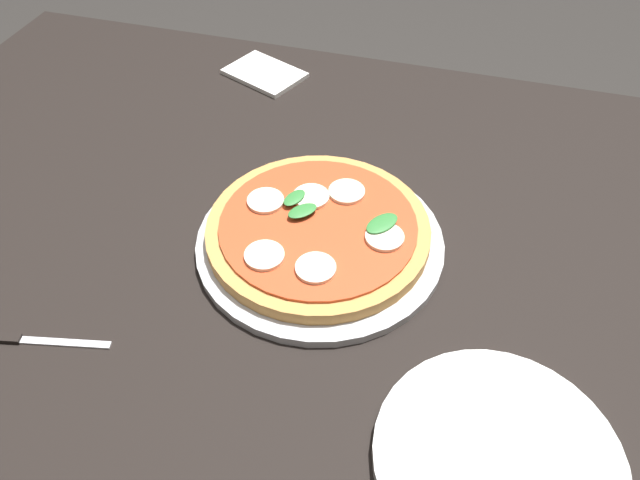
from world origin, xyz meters
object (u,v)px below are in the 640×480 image
at_px(pizza, 318,229).
at_px(knife, 19,339).
at_px(plate_white, 498,460).
at_px(napkin, 265,74).
at_px(serving_tray, 320,242).
at_px(dining_table, 276,291).

xyz_separation_m(pizza, knife, (0.28, 0.24, -0.02)).
bearing_deg(plate_white, napkin, -53.03).
height_order(serving_tray, plate_white, plate_white).
distance_m(dining_table, pizza, 0.14).
bearing_deg(dining_table, pizza, -165.95).
bearing_deg(serving_tray, plate_white, 136.64).
height_order(dining_table, knife, knife).
height_order(pizza, knife, pizza).
relative_size(plate_white, napkin, 1.84).
bearing_deg(serving_tray, knife, 39.74).
bearing_deg(knife, plate_white, -179.35).
bearing_deg(serving_tray, napkin, -60.58).
relative_size(napkin, knife, 0.80).
distance_m(serving_tray, knife, 0.37).
height_order(plate_white, knife, plate_white).
bearing_deg(knife, pizza, -139.19).
bearing_deg(plate_white, pizza, -43.55).
bearing_deg(napkin, serving_tray, 119.42).
height_order(dining_table, serving_tray, serving_tray).
bearing_deg(dining_table, serving_tray, -171.67).
distance_m(serving_tray, plate_white, 0.33).
relative_size(dining_table, pizza, 4.68).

